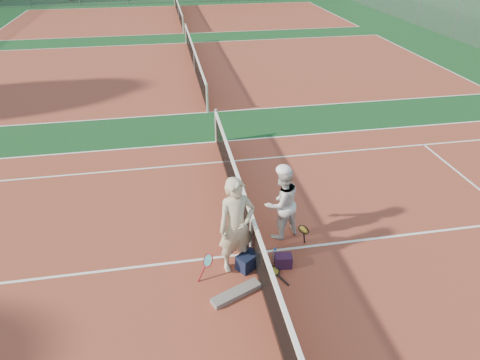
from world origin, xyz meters
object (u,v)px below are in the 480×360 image
Objects in this scene: player_b at (282,203)px; racket_black_held at (303,236)px; sports_bag_navy at (248,261)px; net_main at (251,234)px; water_bottle at (275,255)px; racket_spare at (273,271)px; sports_bag_purple at (283,261)px; racket_red at (208,266)px; player_a at (236,226)px.

racket_black_held is (0.37, -0.48, -0.56)m from player_b.
racket_black_held reaches higher than sports_bag_navy.
net_main is 0.64m from water_bottle.
player_b is (0.77, 0.52, 0.34)m from net_main.
sports_bag_purple is at bearing -85.93° from racket_spare.
net_main is 0.98m from player_b.
player_b reaches higher than racket_red.
racket_black_held is 1.94× the size of water_bottle.
water_bottle is at bearing -11.91° from player_a.
sports_bag_purple is at bearing -28.79° from racket_red.
net_main is 36.60× the size of water_bottle.
player_b is 4.03× the size of sports_bag_navy.
player_b is at bearing 23.71° from player_a.
net_main is 21.09× the size of racket_red.
racket_red is at bearing -34.24° from racket_black_held.
net_main reaches higher than water_bottle.
racket_red is 2.16m from racket_black_held.
net_main is 0.71m from player_a.
sports_bag_navy is (-0.92, -0.93, -0.69)m from player_b.
sports_bag_purple is at bearing -5.77° from racket_black_held.
player_b is 0.83m from racket_black_held.
player_a reaches higher than sports_bag_navy.
net_main is 0.86m from racket_spare.
racket_black_held reaches higher than racket_red.
player_a is at bearing 169.94° from sports_bag_purple.
sports_bag_navy is at bearing -110.37° from net_main.
player_a reaches higher than net_main.
player_a is 3.40× the size of racket_spare.
sports_bag_navy is at bearing -170.13° from water_bottle.
sports_bag_purple is (-0.56, -0.53, -0.15)m from racket_black_held.
sports_bag_navy is (0.21, -0.08, -0.85)m from player_a.
player_b reaches higher than water_bottle.
racket_spare is at bearing -150.65° from sports_bag_purple.
racket_spare is at bearing -24.28° from sports_bag_navy.
racket_red reaches higher than sports_bag_navy.
racket_red is 1.74× the size of water_bottle.
net_main is 5.38× the size of player_a.
player_a reaches higher than racket_red.
net_main is 1.11m from racket_red.
player_b reaches higher than sports_bag_navy.
racket_black_held is 1.37× the size of sports_bag_navy.
sports_bag_navy is 0.73m from sports_bag_purple.
racket_red is at bearing -176.49° from player_a.
player_a reaches higher than racket_black_held.
racket_red is (-0.59, -0.18, -0.76)m from player_a.
racket_red is at bearing 9.36° from player_b.
racket_black_held is 1.71× the size of sports_bag_purple.
sports_bag_navy is 1.25× the size of sports_bag_purple.
sports_bag_navy is (0.80, 0.09, -0.09)m from racket_red.
racket_spare is 0.54m from sports_bag_navy.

